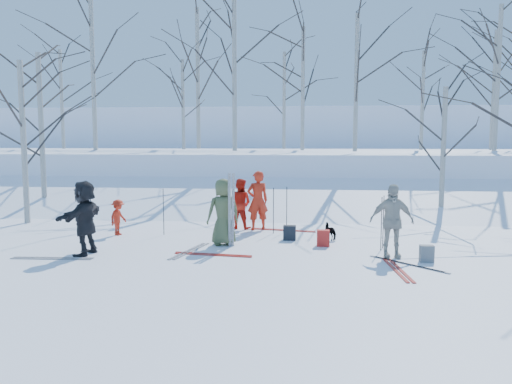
# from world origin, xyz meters

# --- Properties ---
(ground) EXTENTS (120.00, 120.00, 0.00)m
(ground) POSITION_xyz_m (0.00, 0.00, 0.00)
(ground) COLOR white
(ground) RESTS_ON ground
(snow_ramp) EXTENTS (70.00, 9.49, 4.12)m
(snow_ramp) POSITION_xyz_m (0.00, 7.00, 0.15)
(snow_ramp) COLOR white
(snow_ramp) RESTS_ON ground
(snow_plateau) EXTENTS (70.00, 18.00, 2.20)m
(snow_plateau) POSITION_xyz_m (0.00, 17.00, 1.00)
(snow_plateau) COLOR white
(snow_plateau) RESTS_ON ground
(far_hill) EXTENTS (90.00, 30.00, 6.00)m
(far_hill) POSITION_xyz_m (0.00, 38.00, 2.00)
(far_hill) COLOR white
(far_hill) RESTS_ON ground
(skier_olive_center) EXTENTS (1.00, 0.85, 1.74)m
(skier_olive_center) POSITION_xyz_m (-0.76, 0.60, 0.87)
(skier_olive_center) COLOR #485432
(skier_olive_center) RESTS_ON ground
(skier_red_north) EXTENTS (0.76, 0.63, 1.79)m
(skier_red_north) POSITION_xyz_m (-0.08, 2.83, 0.90)
(skier_red_north) COLOR red
(skier_red_north) RESTS_ON ground
(skier_redor_behind) EXTENTS (0.89, 0.79, 1.54)m
(skier_redor_behind) POSITION_xyz_m (-0.65, 3.00, 0.77)
(skier_redor_behind) COLOR red
(skier_redor_behind) RESTS_ON ground
(skier_red_seated) EXTENTS (0.52, 0.73, 1.03)m
(skier_red_seated) POSITION_xyz_m (-3.98, 1.61, 0.51)
(skier_red_seated) COLOR red
(skier_red_seated) RESTS_ON ground
(skier_cream_east) EXTENTS (1.03, 0.48, 1.72)m
(skier_cream_east) POSITION_xyz_m (3.35, -0.38, 0.86)
(skier_cream_east) COLOR beige
(skier_cream_east) RESTS_ON ground
(skier_grey_west) EXTENTS (0.74, 1.70, 1.78)m
(skier_grey_west) POSITION_xyz_m (-3.87, -0.79, 0.89)
(skier_grey_west) COLOR black
(skier_grey_west) RESTS_ON ground
(dog) EXTENTS (0.52, 0.58, 0.45)m
(dog) POSITION_xyz_m (2.06, 1.59, 0.23)
(dog) COLOR black
(dog) RESTS_ON ground
(upright_ski_left) EXTENTS (0.09, 0.16, 1.90)m
(upright_ski_left) POSITION_xyz_m (-0.56, 0.37, 0.95)
(upright_ski_left) COLOR silver
(upright_ski_left) RESTS_ON ground
(upright_ski_right) EXTENTS (0.14, 0.23, 1.89)m
(upright_ski_right) POSITION_xyz_m (-0.48, 0.41, 0.95)
(upright_ski_right) COLOR silver
(upright_ski_right) RESTS_ON ground
(ski_pair_a) EXTENTS (2.10, 2.10, 0.02)m
(ski_pair_a) POSITION_xyz_m (3.61, -1.02, 0.01)
(ski_pair_a) COLOR silver
(ski_pair_a) RESTS_ON ground
(ski_pair_b) EXTENTS (0.53, 1.93, 0.02)m
(ski_pair_b) POSITION_xyz_m (3.31, -1.55, 0.01)
(ski_pair_b) COLOR #A11F17
(ski_pair_b) RESTS_ON ground
(ski_pair_c) EXTENTS (1.05, 1.99, 0.02)m
(ski_pair_c) POSITION_xyz_m (-1.47, -0.23, 0.01)
(ski_pair_c) COLOR silver
(ski_pair_c) RESTS_ON ground
(ski_pair_d) EXTENTS (0.39, 1.92, 0.02)m
(ski_pair_d) POSITION_xyz_m (-4.45, -1.29, 0.01)
(ski_pair_d) COLOR silver
(ski_pair_d) RESTS_ON ground
(ski_pair_e) EXTENTS (0.88, 1.97, 0.02)m
(ski_pair_e) POSITION_xyz_m (0.73, 2.80, 0.01)
(ski_pair_e) COLOR #A11F17
(ski_pair_e) RESTS_ON ground
(ski_pair_f) EXTENTS (0.62, 1.94, 0.02)m
(ski_pair_f) POSITION_xyz_m (-0.82, -0.56, 0.01)
(ski_pair_f) COLOR #A11F17
(ski_pair_f) RESTS_ON ground
(ski_pole_a) EXTENTS (0.02, 0.02, 1.34)m
(ski_pole_a) POSITION_xyz_m (3.32, 0.62, 0.67)
(ski_pole_a) COLOR black
(ski_pole_a) RESTS_ON ground
(ski_pole_b) EXTENTS (0.02, 0.02, 1.34)m
(ski_pole_b) POSITION_xyz_m (0.80, 2.64, 0.67)
(ski_pole_b) COLOR black
(ski_pole_b) RESTS_ON ground
(ski_pole_c) EXTENTS (0.02, 0.02, 1.34)m
(ski_pole_c) POSITION_xyz_m (3.23, 0.32, 0.67)
(ski_pole_c) COLOR black
(ski_pole_c) RESTS_ON ground
(ski_pole_d) EXTENTS (0.02, 0.02, 1.34)m
(ski_pole_d) POSITION_xyz_m (0.43, 2.30, 0.67)
(ski_pole_d) COLOR black
(ski_pole_d) RESTS_ON ground
(ski_pole_e) EXTENTS (0.02, 0.02, 1.34)m
(ski_pole_e) POSITION_xyz_m (-2.70, 1.79, 0.67)
(ski_pole_e) COLOR black
(ski_pole_e) RESTS_ON ground
(ski_pole_f) EXTENTS (0.02, 0.02, 1.34)m
(ski_pole_f) POSITION_xyz_m (-3.90, -0.37, 0.67)
(ski_pole_f) COLOR black
(ski_pole_f) RESTS_ON ground
(backpack_red) EXTENTS (0.32, 0.22, 0.42)m
(backpack_red) POSITION_xyz_m (1.82, 0.70, 0.21)
(backpack_red) COLOR #B2211B
(backpack_red) RESTS_ON ground
(backpack_grey) EXTENTS (0.30, 0.20, 0.38)m
(backpack_grey) POSITION_xyz_m (4.08, -0.74, 0.19)
(backpack_grey) COLOR slate
(backpack_grey) RESTS_ON ground
(backpack_dark) EXTENTS (0.34, 0.24, 0.40)m
(backpack_dark) POSITION_xyz_m (0.93, 1.40, 0.20)
(backpack_dark) COLOR black
(backpack_dark) RESTS_ON ground
(birch_plateau_a) EXTENTS (5.96, 5.96, 7.65)m
(birch_plateau_a) POSITION_xyz_m (-4.64, 15.49, 6.03)
(birch_plateau_a) COLOR silver
(birch_plateau_a) RESTS_ON snow_plateau
(birch_plateau_b) EXTENTS (5.60, 5.60, 7.15)m
(birch_plateau_b) POSITION_xyz_m (-8.85, 11.39, 5.77)
(birch_plateau_b) COLOR silver
(birch_plateau_b) RESTS_ON snow_plateau
(birch_plateau_c) EXTENTS (5.56, 5.56, 7.09)m
(birch_plateau_c) POSITION_xyz_m (-1.92, 10.76, 5.74)
(birch_plateau_c) COLOR silver
(birch_plateau_c) RESTS_ON snow_plateau
(birch_plateau_d) EXTENTS (5.13, 5.13, 6.48)m
(birch_plateau_d) POSITION_xyz_m (9.88, 11.70, 5.44)
(birch_plateau_d) COLOR silver
(birch_plateau_d) RESTS_ON snow_plateau
(birch_plateau_e) EXTENTS (4.65, 4.65, 5.79)m
(birch_plateau_e) POSITION_xyz_m (10.45, 13.73, 5.09)
(birch_plateau_e) COLOR silver
(birch_plateau_e) RESTS_ON snow_plateau
(birch_plateau_f) EXTENTS (4.38, 4.38, 5.40)m
(birch_plateau_f) POSITION_xyz_m (-12.05, 14.51, 4.90)
(birch_plateau_f) COLOR silver
(birch_plateau_f) RESTS_ON snow_plateau
(birch_plateau_g) EXTENTS (4.69, 4.69, 5.84)m
(birch_plateau_g) POSITION_xyz_m (1.17, 12.33, 5.12)
(birch_plateau_g) COLOR silver
(birch_plateau_g) RESTS_ON snow_plateau
(birch_plateau_h) EXTENTS (4.24, 4.24, 5.20)m
(birch_plateau_h) POSITION_xyz_m (0.13, 15.40, 4.80)
(birch_plateau_h) COLOR silver
(birch_plateau_h) RESTS_ON snow_plateau
(birch_plateau_i) EXTENTS (3.84, 3.84, 4.62)m
(birch_plateau_i) POSITION_xyz_m (-5.04, 13.67, 4.51)
(birch_plateau_i) COLOR silver
(birch_plateau_i) RESTS_ON snow_plateau
(birch_plateau_j) EXTENTS (4.74, 4.74, 5.91)m
(birch_plateau_j) POSITION_xyz_m (3.49, 10.29, 5.15)
(birch_plateau_j) COLOR silver
(birch_plateau_j) RESTS_ON snow_plateau
(birch_plateau_l) EXTENTS (3.98, 3.98, 4.84)m
(birch_plateau_l) POSITION_xyz_m (7.05, 13.61, 4.62)
(birch_plateau_l) COLOR silver
(birch_plateau_l) RESTS_ON snow_plateau
(birch_edge_a) EXTENTS (4.27, 4.27, 5.25)m
(birch_edge_a) POSITION_xyz_m (-7.75, 3.32, 2.62)
(birch_edge_a) COLOR silver
(birch_edge_a) RESTS_ON ground
(birch_edge_d) EXTENTS (4.75, 4.75, 5.93)m
(birch_edge_d) POSITION_xyz_m (-8.54, 5.87, 2.96)
(birch_edge_d) COLOR silver
(birch_edge_d) RESTS_ON ground
(birch_edge_e) EXTENTS (3.75, 3.75, 4.50)m
(birch_edge_e) POSITION_xyz_m (6.01, 5.55, 2.25)
(birch_edge_e) COLOR silver
(birch_edge_e) RESTS_ON ground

